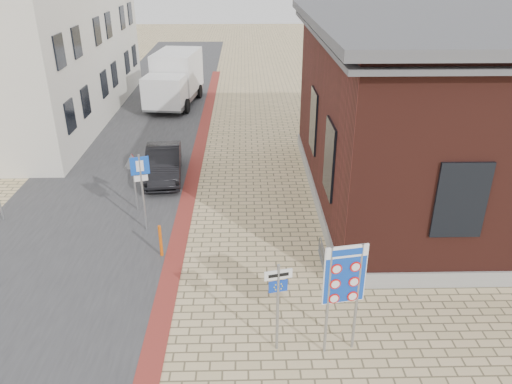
# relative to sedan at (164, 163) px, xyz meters

# --- Properties ---
(ground) EXTENTS (120.00, 120.00, 0.00)m
(ground) POSITION_rel_sedan_xyz_m (3.20, -8.97, -0.67)
(ground) COLOR tan
(ground) RESTS_ON ground
(road_strip) EXTENTS (7.00, 60.00, 0.02)m
(road_strip) POSITION_rel_sedan_xyz_m (-2.30, 6.03, -0.66)
(road_strip) COLOR #38383A
(road_strip) RESTS_ON ground
(curb_strip) EXTENTS (0.60, 40.00, 0.02)m
(curb_strip) POSITION_rel_sedan_xyz_m (1.20, 1.03, -0.65)
(curb_strip) COLOR maroon
(curb_strip) RESTS_ON ground
(brick_building) EXTENTS (13.00, 13.00, 6.80)m
(brick_building) POSITION_rel_sedan_xyz_m (12.19, -1.97, 2.82)
(brick_building) COLOR gray
(brick_building) RESTS_ON ground
(townhouse_mid) EXTENTS (7.40, 6.40, 9.10)m
(townhouse_mid) POSITION_rel_sedan_xyz_m (-7.79, 9.03, 3.90)
(townhouse_mid) COLOR silver
(townhouse_mid) RESTS_ON ground
(townhouse_far) EXTENTS (7.40, 6.40, 8.30)m
(townhouse_far) POSITION_rel_sedan_xyz_m (-7.79, 15.03, 3.50)
(townhouse_far) COLOR silver
(townhouse_far) RESTS_ON ground
(bike_rack) EXTENTS (0.08, 1.80, 0.60)m
(bike_rack) POSITION_rel_sedan_xyz_m (5.85, -6.77, -0.40)
(bike_rack) COLOR slate
(bike_rack) RESTS_ON ground
(sedan) EXTENTS (1.81, 4.17, 1.34)m
(sedan) POSITION_rel_sedan_xyz_m (0.00, 0.00, 0.00)
(sedan) COLOR black
(sedan) RESTS_ON ground
(box_truck) EXTENTS (3.19, 6.28, 3.15)m
(box_truck) POSITION_rel_sedan_xyz_m (-0.91, 11.57, 0.96)
(box_truck) COLOR slate
(box_truck) RESTS_ON ground
(border_sign) EXTENTS (1.00, 0.22, 2.95)m
(border_sign) POSITION_rel_sedan_xyz_m (5.70, -10.42, 1.46)
(border_sign) COLOR gray
(border_sign) RESTS_ON ground
(essen_sign) EXTENTS (0.65, 0.18, 2.44)m
(essen_sign) POSITION_rel_sedan_xyz_m (4.20, -10.37, 0.94)
(essen_sign) COLOR gray
(essen_sign) RESTS_ON ground
(parking_sign) EXTENTS (0.60, 0.22, 2.80)m
(parking_sign) POSITION_rel_sedan_xyz_m (-0.00, -4.47, 1.27)
(parking_sign) COLOR gray
(parking_sign) RESTS_ON ground
(yield_sign) EXTENTS (0.78, 0.08, 2.21)m
(yield_sign) POSITION_rel_sedan_xyz_m (-0.60, -2.97, 1.00)
(yield_sign) COLOR gray
(yield_sign) RESTS_ON ground
(bollard) EXTENTS (0.12, 0.12, 1.10)m
(bollard) POSITION_rel_sedan_xyz_m (0.78, -6.17, -0.12)
(bollard) COLOR #DA560B
(bollard) RESTS_ON ground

